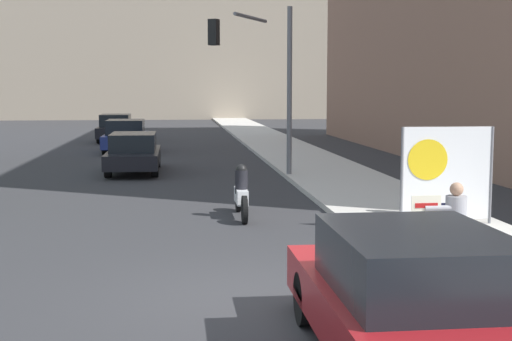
# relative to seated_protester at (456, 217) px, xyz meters

# --- Properties ---
(ground_plane) EXTENTS (160.00, 160.00, 0.00)m
(ground_plane) POSITION_rel_seated_protester_xyz_m (-3.44, -1.65, -0.77)
(ground_plane) COLOR #303033
(sidewalk_curb) EXTENTS (3.17, 90.00, 0.14)m
(sidewalk_curb) POSITION_rel_seated_protester_xyz_m (0.54, 13.35, -0.70)
(sidewalk_curb) COLOR beige
(sidewalk_curb) RESTS_ON ground_plane
(seated_protester) EXTENTS (0.98, 0.77, 1.19)m
(seated_protester) POSITION_rel_seated_protester_xyz_m (0.00, 0.00, 0.00)
(seated_protester) COLOR #474C56
(seated_protester) RESTS_ON sidewalk_curb
(jogger_on_sidewalk) EXTENTS (0.34, 0.34, 1.79)m
(jogger_on_sidewalk) POSITION_rel_seated_protester_xyz_m (1.30, 3.48, 0.29)
(jogger_on_sidewalk) COLOR #424247
(jogger_on_sidewalk) RESTS_ON sidewalk_curb
(protest_banner) EXTENTS (1.90, 0.06, 1.95)m
(protest_banner) POSITION_rel_seated_protester_xyz_m (0.84, 2.64, 0.40)
(protest_banner) COLOR slate
(protest_banner) RESTS_ON sidewalk_curb
(traffic_light_pole) EXTENTS (2.60, 2.37, 5.26)m
(traffic_light_pole) POSITION_rel_seated_protester_xyz_m (-1.81, 11.97, 2.92)
(traffic_light_pole) COLOR slate
(traffic_light_pole) RESTS_ON sidewalk_curb
(parked_car_curbside) EXTENTS (1.90, 4.24, 1.42)m
(parked_car_curbside) POSITION_rel_seated_protester_xyz_m (-2.10, -4.04, -0.06)
(parked_car_curbside) COLOR maroon
(parked_car_curbside) RESTS_ON ground_plane
(car_on_road_nearest) EXTENTS (1.72, 4.66, 1.35)m
(car_on_road_nearest) POSITION_rel_seated_protester_xyz_m (-5.92, 13.65, -0.09)
(car_on_road_nearest) COLOR black
(car_on_road_nearest) RESTS_ON ground_plane
(car_on_road_midblock) EXTENTS (1.88, 4.48, 1.47)m
(car_on_road_midblock) POSITION_rel_seated_protester_xyz_m (-6.75, 21.85, -0.04)
(car_on_road_midblock) COLOR navy
(car_on_road_midblock) RESTS_ON ground_plane
(car_on_road_distant) EXTENTS (1.78, 4.63, 1.49)m
(car_on_road_distant) POSITION_rel_seated_protester_xyz_m (-7.75, 28.61, -0.03)
(car_on_road_distant) COLOR black
(car_on_road_distant) RESTS_ON ground_plane
(motorcycle_on_road) EXTENTS (0.28, 2.15, 1.19)m
(motorcycle_on_road) POSITION_rel_seated_protester_xyz_m (-3.06, 4.62, -0.25)
(motorcycle_on_road) COLOR white
(motorcycle_on_road) RESTS_ON ground_plane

